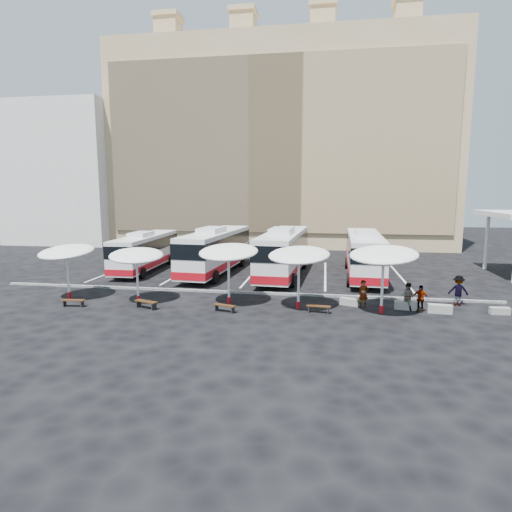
# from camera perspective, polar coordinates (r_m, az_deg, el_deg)

# --- Properties ---
(ground) EXTENTS (120.00, 120.00, 0.00)m
(ground) POSITION_cam_1_polar(r_m,az_deg,el_deg) (28.63, -2.95, -5.20)
(ground) COLOR black
(ground) RESTS_ON ground
(sandstone_building) EXTENTS (42.00, 18.25, 29.60)m
(sandstone_building) POSITION_cam_1_polar(r_m,az_deg,el_deg) (59.61, 3.59, 14.21)
(sandstone_building) COLOR tan
(sandstone_building) RESTS_ON ground
(apartment_block) EXTENTS (14.00, 14.00, 18.00)m
(apartment_block) POSITION_cam_1_polar(r_m,az_deg,el_deg) (64.78, -22.71, 9.91)
(apartment_block) COLOR silver
(apartment_block) RESTS_ON ground
(curb_divider) EXTENTS (34.00, 0.25, 0.15)m
(curb_divider) POSITION_cam_1_polar(r_m,az_deg,el_deg) (29.09, -2.74, -4.83)
(curb_divider) COLOR black
(curb_divider) RESTS_ON ground
(bay_lines) EXTENTS (24.15, 12.00, 0.01)m
(bay_lines) POSITION_cam_1_polar(r_m,az_deg,el_deg) (36.31, -0.30, -2.21)
(bay_lines) COLOR white
(bay_lines) RESTS_ON ground
(bus_0) EXTENTS (2.73, 10.82, 3.41)m
(bus_0) POSITION_cam_1_polar(r_m,az_deg,el_deg) (38.43, -14.50, 0.74)
(bus_0) COLOR white
(bus_0) RESTS_ON ground
(bus_1) EXTENTS (3.57, 12.54, 3.93)m
(bus_1) POSITION_cam_1_polar(r_m,az_deg,el_deg) (36.10, -5.37, 0.91)
(bus_1) COLOR white
(bus_1) RESTS_ON ground
(bus_2) EXTENTS (3.46, 12.72, 4.00)m
(bus_2) POSITION_cam_1_polar(r_m,az_deg,el_deg) (34.73, 3.69, 0.68)
(bus_2) COLOR white
(bus_2) RESTS_ON ground
(bus_3) EXTENTS (3.06, 12.11, 3.82)m
(bus_3) POSITION_cam_1_polar(r_m,az_deg,el_deg) (35.35, 14.24, 0.42)
(bus_3) COLOR white
(bus_3) RESTS_ON ground
(sunshade_0) EXTENTS (3.79, 3.82, 3.54)m
(sunshade_0) POSITION_cam_1_polar(r_m,az_deg,el_deg) (29.76, -23.95, 0.48)
(sunshade_0) COLOR white
(sunshade_0) RESTS_ON ground
(sunshade_1) EXTENTS (4.27, 4.29, 3.43)m
(sunshade_1) POSITION_cam_1_polar(r_m,az_deg,el_deg) (27.32, -15.65, 0.04)
(sunshade_1) COLOR white
(sunshade_1) RESTS_ON ground
(sunshade_2) EXTENTS (3.96, 4.01, 3.76)m
(sunshade_2) POSITION_cam_1_polar(r_m,az_deg,el_deg) (25.87, -3.68, 0.50)
(sunshade_2) COLOR white
(sunshade_2) RESTS_ON ground
(sunshade_3) EXTENTS (4.37, 4.41, 3.73)m
(sunshade_3) POSITION_cam_1_polar(r_m,az_deg,el_deg) (24.88, 5.76, 0.09)
(sunshade_3) COLOR white
(sunshade_3) RESTS_ON ground
(sunshade_4) EXTENTS (4.93, 4.96, 3.92)m
(sunshade_4) POSITION_cam_1_polar(r_m,az_deg,el_deg) (24.78, 16.65, 0.10)
(sunshade_4) COLOR white
(sunshade_4) RESTS_ON ground
(wood_bench_0) EXTENTS (1.40, 0.48, 0.42)m
(wood_bench_0) POSITION_cam_1_polar(r_m,az_deg,el_deg) (27.93, -23.19, -5.58)
(wood_bench_0) COLOR black
(wood_bench_0) RESTS_ON ground
(wood_bench_1) EXTENTS (1.55, 0.90, 0.46)m
(wood_bench_1) POSITION_cam_1_polar(r_m,az_deg,el_deg) (26.09, -14.44, -6.06)
(wood_bench_1) COLOR black
(wood_bench_1) RESTS_ON ground
(wood_bench_2) EXTENTS (1.40, 0.75, 0.42)m
(wood_bench_2) POSITION_cam_1_polar(r_m,az_deg,el_deg) (24.68, -4.21, -6.73)
(wood_bench_2) COLOR black
(wood_bench_2) RESTS_ON ground
(wood_bench_3) EXTENTS (1.39, 0.50, 0.42)m
(wood_bench_3) POSITION_cam_1_polar(r_m,az_deg,el_deg) (24.69, 8.35, -6.79)
(wood_bench_3) COLOR black
(wood_bench_3) RESTS_ON ground
(conc_bench_0) EXTENTS (1.20, 0.81, 0.43)m
(conc_bench_0) POSITION_cam_1_polar(r_m,az_deg,el_deg) (26.62, 12.37, -6.00)
(conc_bench_0) COLOR gray
(conc_bench_0) RESTS_ON ground
(conc_bench_1) EXTENTS (1.32, 0.57, 0.48)m
(conc_bench_1) POSITION_cam_1_polar(r_m,az_deg,el_deg) (26.59, 19.36, -6.25)
(conc_bench_1) COLOR gray
(conc_bench_1) RESTS_ON ground
(conc_bench_2) EXTENTS (1.34, 0.56, 0.49)m
(conc_bench_2) POSITION_cam_1_polar(r_m,az_deg,el_deg) (26.54, 23.29, -6.49)
(conc_bench_2) COLOR gray
(conc_bench_2) RESTS_ON ground
(conc_bench_3) EXTENTS (1.07, 0.41, 0.40)m
(conc_bench_3) POSITION_cam_1_polar(r_m,az_deg,el_deg) (27.78, 29.73, -6.37)
(conc_bench_3) COLOR gray
(conc_bench_3) RESTS_ON ground
(passenger_0) EXTENTS (0.67, 0.51, 1.64)m
(passenger_0) POSITION_cam_1_polar(r_m,az_deg,el_deg) (26.25, 14.13, -4.90)
(passenger_0) COLOR black
(passenger_0) RESTS_ON ground
(passenger_1) EXTENTS (0.97, 0.90, 1.61)m
(passenger_1) POSITION_cam_1_polar(r_m,az_deg,el_deg) (26.45, 19.57, -5.08)
(passenger_1) COLOR black
(passenger_1) RESTS_ON ground
(passenger_2) EXTENTS (0.99, 0.76, 1.57)m
(passenger_2) POSITION_cam_1_polar(r_m,az_deg,el_deg) (26.24, 21.05, -5.31)
(passenger_2) COLOR black
(passenger_2) RESTS_ON ground
(passenger_3) EXTENTS (1.27, 0.84, 1.85)m
(passenger_3) POSITION_cam_1_polar(r_m,az_deg,el_deg) (28.52, 25.36, -4.20)
(passenger_3) COLOR black
(passenger_3) RESTS_ON ground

